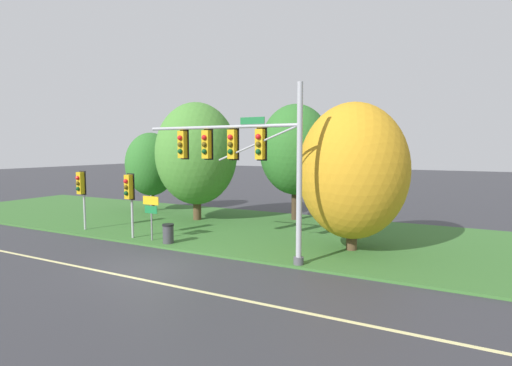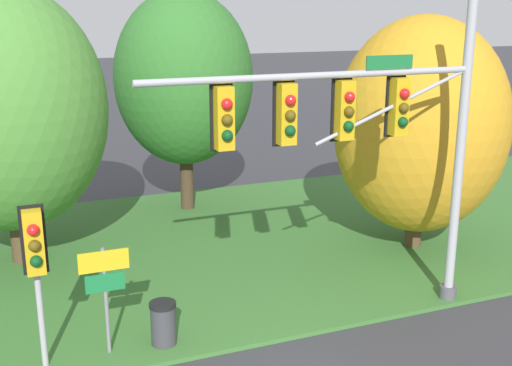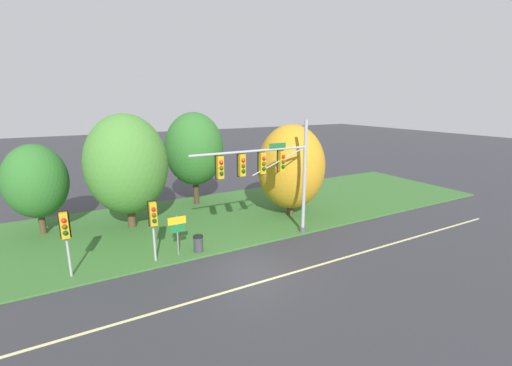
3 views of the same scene
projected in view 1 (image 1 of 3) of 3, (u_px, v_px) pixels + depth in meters
name	position (u px, v px, depth m)	size (l,w,h in m)	color
ground_plane	(147.00, 267.00, 15.66)	(160.00, 160.00, 0.00)	#333338
lane_stripe	(124.00, 276.00, 14.61)	(36.00, 0.16, 0.01)	beige
grass_verge	(248.00, 229.00, 22.94)	(48.00, 11.50, 0.10)	#386B2D
traffic_signal_mast	(243.00, 154.00, 16.48)	(7.53, 0.49, 7.08)	#9EA0A5
pedestrian_signal_near_kerb	(129.00, 191.00, 20.02)	(0.46, 0.55, 3.30)	#9EA0A5
pedestrian_signal_further_along	(81.00, 187.00, 22.11)	(0.46, 0.55, 3.31)	#9EA0A5
route_sign_post	(151.00, 210.00, 19.69)	(0.98, 0.08, 2.26)	slate
tree_nearest_road	(151.00, 164.00, 28.95)	(3.65, 3.65, 5.68)	#4C3823
tree_left_of_mast	(196.00, 154.00, 25.22)	(5.15, 5.15, 7.43)	#4C3823
tree_behind_signpost	(296.00, 150.00, 25.21)	(4.57, 4.57, 7.33)	#423021
tree_mid_verge	(353.00, 171.00, 17.68)	(4.84, 4.84, 6.59)	#4C3823
trash_bin	(168.00, 233.00, 19.20)	(0.56, 0.56, 0.93)	#38383D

